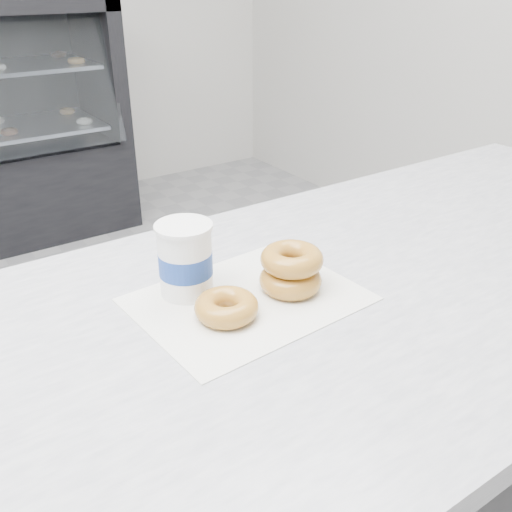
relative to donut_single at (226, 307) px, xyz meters
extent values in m
cube|color=black|center=(0.79, 2.67, -0.04)|extent=(0.08, 0.70, 0.75)
cube|color=silver|center=(0.05, 0.02, -0.02)|extent=(0.35, 0.28, 0.00)
torus|color=gold|center=(0.00, 0.00, 0.00)|extent=(0.11, 0.11, 0.03)
torus|color=gold|center=(0.13, 0.01, 0.00)|extent=(0.10, 0.10, 0.04)
torus|color=gold|center=(0.13, 0.01, 0.04)|extent=(0.12, 0.12, 0.04)
cylinder|color=white|center=(-0.01, 0.10, 0.04)|extent=(0.09, 0.09, 0.12)
cylinder|color=white|center=(-0.01, 0.10, 0.10)|extent=(0.09, 0.09, 0.01)
cylinder|color=navy|center=(-0.01, 0.10, 0.04)|extent=(0.09, 0.09, 0.04)
camera|label=1|loc=(-0.37, -0.62, 0.45)|focal=40.00mm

